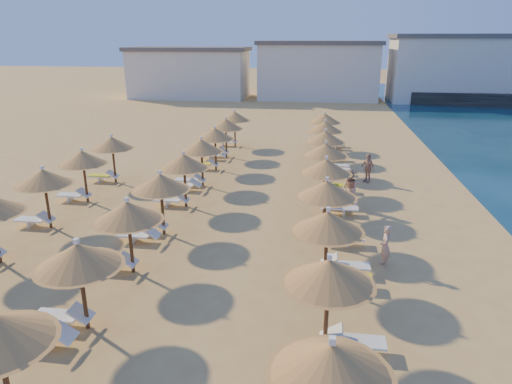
# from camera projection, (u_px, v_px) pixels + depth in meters

# --- Properties ---
(ground) EXTENTS (220.00, 220.00, 0.00)m
(ground) POSITION_uv_depth(u_px,v_px,m) (256.00, 262.00, 16.34)
(ground) COLOR tan
(ground) RESTS_ON ground
(hotel_blocks) EXTENTS (49.27, 9.24, 8.10)m
(hotel_blocks) POSITION_uv_depth(u_px,v_px,m) (327.00, 70.00, 58.79)
(hotel_blocks) COLOR silver
(hotel_blocks) RESTS_ON ground
(parasol_row_east) EXTENTS (2.36, 34.65, 2.71)m
(parasol_row_east) POSITION_uv_depth(u_px,v_px,m) (327.00, 190.00, 17.16)
(parasol_row_east) COLOR brown
(parasol_row_east) RESTS_ON ground
(parasol_row_west) EXTENTS (2.36, 34.65, 2.71)m
(parasol_row_west) POSITION_uv_depth(u_px,v_px,m) (161.00, 183.00, 18.01)
(parasol_row_west) COLOR brown
(parasol_row_west) RESTS_ON ground
(parasol_row_inland) EXTENTS (2.36, 18.51, 2.71)m
(parasol_row_inland) POSITION_uv_depth(u_px,v_px,m) (19.00, 191.00, 17.14)
(parasol_row_inland) COLOR brown
(parasol_row_inland) RESTS_ON ground
(loungers) EXTENTS (14.55, 33.76, 0.66)m
(loungers) POSITION_uv_depth(u_px,v_px,m) (208.00, 232.00, 18.09)
(loungers) COLOR white
(loungers) RESTS_ON ground
(beachgoer_c) EXTENTS (0.89, 1.00, 1.63)m
(beachgoer_c) POSITION_uv_depth(u_px,v_px,m) (368.00, 168.00, 25.19)
(beachgoer_c) COLOR tan
(beachgoer_c) RESTS_ON ground
(beachgoer_a) EXTENTS (0.41, 0.59, 1.54)m
(beachgoer_a) POSITION_uv_depth(u_px,v_px,m) (385.00, 246.00, 15.82)
(beachgoer_a) COLOR tan
(beachgoer_a) RESTS_ON ground
(beachgoer_b) EXTENTS (0.91, 1.05, 1.88)m
(beachgoer_b) POSITION_uv_depth(u_px,v_px,m) (349.00, 189.00, 21.24)
(beachgoer_b) COLOR tan
(beachgoer_b) RESTS_ON ground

